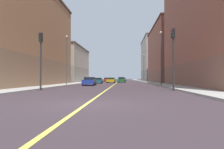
# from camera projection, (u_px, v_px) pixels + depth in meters

# --- Properties ---
(ground_plane) EXTENTS (400.00, 400.00, 0.00)m
(ground_plane) POSITION_uv_depth(u_px,v_px,m) (87.00, 104.00, 9.72)
(ground_plane) COLOR #362A30
(ground_plane) RESTS_ON ground
(sidewalk_left) EXTENTS (2.82, 168.00, 0.15)m
(sidewalk_left) POSITION_uv_depth(u_px,v_px,m) (147.00, 82.00, 58.16)
(sidewalk_left) COLOR #9E9B93
(sidewalk_left) RESTS_ON ground
(sidewalk_right) EXTENTS (2.82, 168.00, 0.15)m
(sidewalk_right) POSITION_uv_depth(u_px,v_px,m) (89.00, 82.00, 59.10)
(sidewalk_right) COLOR #9E9B93
(sidewalk_right) RESTS_ON ground
(lane_center_stripe) EXTENTS (0.16, 154.00, 0.01)m
(lane_center_stripe) POSITION_uv_depth(u_px,v_px,m) (118.00, 82.00, 58.63)
(lane_center_stripe) COLOR #E5D14C
(lane_center_stripe) RESTS_ON ground
(building_left_mid) EXTENTS (8.43, 24.42, 15.03)m
(building_left_mid) POSITION_uv_depth(u_px,v_px,m) (168.00, 54.00, 54.99)
(building_left_mid) COLOR brown
(building_left_mid) RESTS_ON ground
(building_left_far) EXTENTS (8.43, 23.22, 16.95)m
(building_left_far) POSITION_uv_depth(u_px,v_px,m) (154.00, 60.00, 82.31)
(building_left_far) COLOR #9D9688
(building_left_far) RESTS_ON ground
(building_right_corner) EXTENTS (8.43, 25.92, 15.35)m
(building_right_corner) POSITION_uv_depth(u_px,v_px,m) (23.00, 36.00, 31.38)
(building_right_corner) COLOR #8F6B4F
(building_right_corner) RESTS_ON ground
(building_right_midblock) EXTENTS (8.43, 20.03, 9.68)m
(building_right_midblock) POSITION_uv_depth(u_px,v_px,m) (68.00, 65.00, 56.90)
(building_right_midblock) COLOR #9D9688
(building_right_midblock) RESTS_ON ground
(traffic_light_left_near) EXTENTS (0.40, 0.32, 5.89)m
(traffic_light_left_near) POSITION_uv_depth(u_px,v_px,m) (173.00, 50.00, 19.37)
(traffic_light_left_near) COLOR #2D2D2D
(traffic_light_left_near) RESTS_ON ground
(traffic_light_right_near) EXTENTS (0.40, 0.32, 5.65)m
(traffic_light_right_near) POSITION_uv_depth(u_px,v_px,m) (41.00, 53.00, 20.11)
(traffic_light_right_near) COLOR #2D2D2D
(traffic_light_right_near) RESTS_ON ground
(street_lamp_left_near) EXTENTS (0.36, 0.36, 8.21)m
(street_lamp_left_near) POSITION_uv_depth(u_px,v_px,m) (161.00, 53.00, 31.34)
(street_lamp_left_near) COLOR #4C4C51
(street_lamp_left_near) RESTS_ON ground
(street_lamp_right_near) EXTENTS (0.36, 0.36, 7.87)m
(street_lamp_right_near) POSITION_uv_depth(u_px,v_px,m) (67.00, 55.00, 32.85)
(street_lamp_right_near) COLOR #4C4C51
(street_lamp_right_near) RESTS_ON ground
(street_lamp_left_far) EXTENTS (0.36, 0.36, 7.76)m
(street_lamp_left_far) POSITION_uv_depth(u_px,v_px,m) (144.00, 65.00, 58.25)
(street_lamp_left_far) COLOR #4C4C51
(street_lamp_left_far) RESTS_ON ground
(car_blue) EXTENTS (1.96, 4.49, 1.34)m
(car_blue) POSITION_uv_depth(u_px,v_px,m) (90.00, 81.00, 32.87)
(car_blue) COLOR #23389E
(car_blue) RESTS_ON ground
(car_red) EXTENTS (1.99, 4.33, 1.28)m
(car_red) POSITION_uv_depth(u_px,v_px,m) (107.00, 80.00, 67.78)
(car_red) COLOR red
(car_red) RESTS_ON ground
(car_maroon) EXTENTS (2.12, 4.54, 1.31)m
(car_maroon) POSITION_uv_depth(u_px,v_px,m) (123.00, 79.00, 72.68)
(car_maroon) COLOR maroon
(car_maroon) RESTS_ON ground
(car_yellow) EXTENTS (1.96, 4.10, 1.28)m
(car_yellow) POSITION_uv_depth(u_px,v_px,m) (111.00, 80.00, 49.56)
(car_yellow) COLOR gold
(car_yellow) RESTS_ON ground
(car_green) EXTENTS (1.96, 4.55, 1.39)m
(car_green) POSITION_uv_depth(u_px,v_px,m) (122.00, 80.00, 52.70)
(car_green) COLOR #1E6B38
(car_green) RESTS_ON ground
(car_teal) EXTENTS (2.00, 4.27, 1.22)m
(car_teal) POSITION_uv_depth(u_px,v_px,m) (98.00, 81.00, 44.66)
(car_teal) COLOR #196670
(car_teal) RESTS_ON ground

